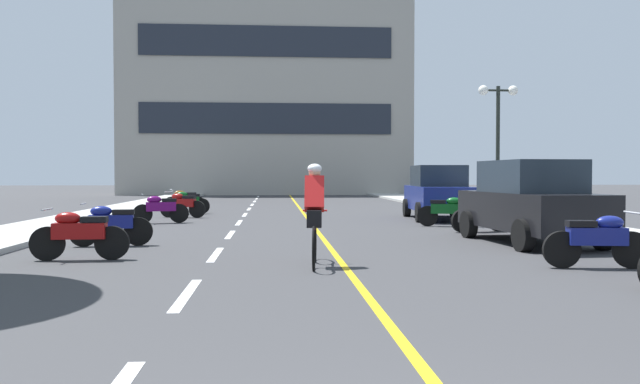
{
  "coord_description": "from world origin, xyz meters",
  "views": [
    {
      "loc": [
        -0.9,
        -2.05,
        1.5
      ],
      "look_at": [
        0.29,
        14.41,
        1.06
      ],
      "focal_mm": 35.71,
      "sensor_mm": 36.0,
      "label": 1
    }
  ],
  "objects_px": {
    "street_lamp_mid": "(498,118)",
    "motorcycle_10": "(184,200)",
    "motorcycle_8": "(182,204)",
    "motorcycle_4": "(111,224)",
    "motorcycle_2": "(598,239)",
    "motorcycle_3": "(79,233)",
    "cyclist_rider": "(314,212)",
    "motorcycle_9": "(187,202)",
    "parked_car_near": "(530,202)",
    "motorcycle_6": "(447,210)",
    "motorcycle_5": "(481,214)",
    "motorcycle_7": "(160,208)",
    "parked_car_mid": "(438,192)"
  },
  "relations": [
    {
      "from": "street_lamp_mid",
      "to": "motorcycle_10",
      "type": "xyz_separation_m",
      "value": [
        -11.84,
        4.26,
        -3.07
      ]
    },
    {
      "from": "motorcycle_8",
      "to": "motorcycle_10",
      "type": "height_order",
      "value": "same"
    },
    {
      "from": "street_lamp_mid",
      "to": "motorcycle_4",
      "type": "relative_size",
      "value": 2.72
    },
    {
      "from": "motorcycle_2",
      "to": "motorcycle_8",
      "type": "xyz_separation_m",
      "value": [
        -8.4,
        12.78,
        0.0
      ]
    },
    {
      "from": "motorcycle_3",
      "to": "cyclist_rider",
      "type": "relative_size",
      "value": 0.96
    },
    {
      "from": "street_lamp_mid",
      "to": "motorcycle_9",
      "type": "height_order",
      "value": "street_lamp_mid"
    },
    {
      "from": "parked_car_near",
      "to": "motorcycle_9",
      "type": "bearing_deg",
      "value": 128.59
    },
    {
      "from": "motorcycle_2",
      "to": "motorcycle_3",
      "type": "xyz_separation_m",
      "value": [
        -8.6,
        1.6,
        0.0
      ]
    },
    {
      "from": "motorcycle_6",
      "to": "motorcycle_8",
      "type": "bearing_deg",
      "value": 151.37
    },
    {
      "from": "motorcycle_8",
      "to": "cyclist_rider",
      "type": "height_order",
      "value": "cyclist_rider"
    },
    {
      "from": "street_lamp_mid",
      "to": "motorcycle_9",
      "type": "xyz_separation_m",
      "value": [
        -11.44,
        2.18,
        -3.07
      ]
    },
    {
      "from": "motorcycle_3",
      "to": "motorcycle_4",
      "type": "relative_size",
      "value": 1.0
    },
    {
      "from": "motorcycle_6",
      "to": "motorcycle_8",
      "type": "relative_size",
      "value": 1.0
    },
    {
      "from": "motorcycle_5",
      "to": "motorcycle_10",
      "type": "distance_m",
      "value": 13.88
    },
    {
      "from": "street_lamp_mid",
      "to": "motorcycle_4",
      "type": "height_order",
      "value": "street_lamp_mid"
    },
    {
      "from": "street_lamp_mid",
      "to": "motorcycle_7",
      "type": "bearing_deg",
      "value": -167.55
    },
    {
      "from": "street_lamp_mid",
      "to": "motorcycle_6",
      "type": "xyz_separation_m",
      "value": [
        -3.08,
        -4.44,
        -3.07
      ]
    },
    {
      "from": "motorcycle_10",
      "to": "motorcycle_8",
      "type": "bearing_deg",
      "value": -82.96
    },
    {
      "from": "street_lamp_mid",
      "to": "motorcycle_2",
      "type": "height_order",
      "value": "street_lamp_mid"
    },
    {
      "from": "parked_car_mid",
      "to": "motorcycle_10",
      "type": "bearing_deg",
      "value": 148.58
    },
    {
      "from": "parked_car_near",
      "to": "motorcycle_3",
      "type": "relative_size",
      "value": 2.54
    },
    {
      "from": "motorcycle_6",
      "to": "motorcycle_10",
      "type": "relative_size",
      "value": 1.0
    },
    {
      "from": "motorcycle_4",
      "to": "parked_car_near",
      "type": "bearing_deg",
      "value": -0.65
    },
    {
      "from": "motorcycle_3",
      "to": "motorcycle_5",
      "type": "relative_size",
      "value": 1.02
    },
    {
      "from": "cyclist_rider",
      "to": "motorcycle_9",
      "type": "bearing_deg",
      "value": 105.69
    },
    {
      "from": "parked_car_near",
      "to": "motorcycle_8",
      "type": "xyz_separation_m",
      "value": [
        -8.81,
        9.07,
        -0.44
      ]
    },
    {
      "from": "motorcycle_5",
      "to": "motorcycle_10",
      "type": "bearing_deg",
      "value": 131.36
    },
    {
      "from": "parked_car_mid",
      "to": "motorcycle_5",
      "type": "height_order",
      "value": "parked_car_mid"
    },
    {
      "from": "parked_car_mid",
      "to": "motorcycle_7",
      "type": "relative_size",
      "value": 2.57
    },
    {
      "from": "motorcycle_3",
      "to": "motorcycle_7",
      "type": "relative_size",
      "value": 1.02
    },
    {
      "from": "street_lamp_mid",
      "to": "parked_car_mid",
      "type": "distance_m",
      "value": 3.94
    },
    {
      "from": "motorcycle_6",
      "to": "motorcycle_8",
      "type": "height_order",
      "value": "same"
    },
    {
      "from": "motorcycle_8",
      "to": "motorcycle_9",
      "type": "height_order",
      "value": "same"
    },
    {
      "from": "motorcycle_10",
      "to": "parked_car_near",
      "type": "bearing_deg",
      "value": -54.89
    },
    {
      "from": "parked_car_mid",
      "to": "motorcycle_5",
      "type": "relative_size",
      "value": 2.57
    },
    {
      "from": "street_lamp_mid",
      "to": "motorcycle_10",
      "type": "relative_size",
      "value": 2.79
    },
    {
      "from": "motorcycle_5",
      "to": "cyclist_rider",
      "type": "xyz_separation_m",
      "value": [
        -4.77,
        -5.93,
        0.41
      ]
    },
    {
      "from": "motorcycle_8",
      "to": "motorcycle_10",
      "type": "distance_m",
      "value": 4.23
    },
    {
      "from": "street_lamp_mid",
      "to": "motorcycle_3",
      "type": "relative_size",
      "value": 2.71
    },
    {
      "from": "street_lamp_mid",
      "to": "motorcycle_8",
      "type": "distance_m",
      "value": 11.73
    },
    {
      "from": "motorcycle_4",
      "to": "cyclist_rider",
      "type": "bearing_deg",
      "value": -37.74
    },
    {
      "from": "street_lamp_mid",
      "to": "motorcycle_5",
      "type": "height_order",
      "value": "street_lamp_mid"
    },
    {
      "from": "motorcycle_3",
      "to": "motorcycle_10",
      "type": "bearing_deg",
      "value": 91.17
    },
    {
      "from": "motorcycle_7",
      "to": "cyclist_rider",
      "type": "height_order",
      "value": "cyclist_rider"
    },
    {
      "from": "motorcycle_2",
      "to": "motorcycle_9",
      "type": "xyz_separation_m",
      "value": [
        -8.52,
        14.91,
        0.0
      ]
    },
    {
      "from": "parked_car_near",
      "to": "motorcycle_6",
      "type": "distance_m",
      "value": 4.63
    },
    {
      "from": "motorcycle_7",
      "to": "motorcycle_9",
      "type": "relative_size",
      "value": 0.98
    },
    {
      "from": "motorcycle_2",
      "to": "parked_car_mid",
      "type": "bearing_deg",
      "value": 88.21
    },
    {
      "from": "parked_car_mid",
      "to": "motorcycle_2",
      "type": "distance_m",
      "value": 11.33
    },
    {
      "from": "motorcycle_2",
      "to": "parked_car_near",
      "type": "bearing_deg",
      "value": 83.6
    }
  ]
}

